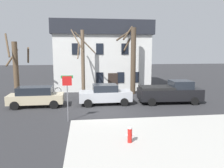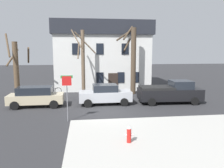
% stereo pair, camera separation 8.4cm
% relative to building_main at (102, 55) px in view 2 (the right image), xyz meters
% --- Properties ---
extents(ground_plane, '(120.00, 120.00, 0.00)m').
position_rel_building_main_xyz_m(ground_plane, '(-0.66, -12.24, -4.08)').
color(ground_plane, '#2D2D30').
extents(sidewalk_slab, '(11.91, 7.02, 0.12)m').
position_rel_building_main_xyz_m(sidewalk_slab, '(2.80, -17.65, -4.02)').
color(sidewalk_slab, '#B7B5AD').
rests_on(sidewalk_slab, ground_plane).
extents(building_main, '(11.54, 7.42, 8.01)m').
position_rel_building_main_xyz_m(building_main, '(0.00, 0.00, 0.00)').
color(building_main, white).
rests_on(building_main, ground_plane).
extents(tree_bare_near, '(2.59, 2.50, 6.27)m').
position_rel_building_main_xyz_m(tree_bare_near, '(-8.88, -5.26, -1.10)').
color(tree_bare_near, brown).
rests_on(tree_bare_near, ground_plane).
extents(tree_bare_mid, '(2.45, 1.85, 6.70)m').
position_rel_building_main_xyz_m(tree_bare_mid, '(-2.33, -5.36, -0.52)').
color(tree_bare_mid, brown).
rests_on(tree_bare_mid, ground_plane).
extents(tree_bare_far, '(2.38, 2.09, 7.25)m').
position_rel_building_main_xyz_m(tree_bare_far, '(2.93, -4.97, -0.30)').
color(tree_bare_far, '#4C3D2D').
rests_on(tree_bare_far, ground_plane).
extents(car_beige_wagon, '(4.43, 1.96, 1.67)m').
position_rel_building_main_xyz_m(car_beige_wagon, '(-6.22, -9.64, -3.21)').
color(car_beige_wagon, '#C6B793').
rests_on(car_beige_wagon, ground_plane).
extents(car_silver_sedan, '(4.49, 2.10, 1.73)m').
position_rel_building_main_xyz_m(car_silver_sedan, '(-0.46, -9.50, -3.22)').
color(car_silver_sedan, '#B7BABF').
rests_on(car_silver_sedan, ground_plane).
extents(pickup_truck_black, '(5.56, 2.43, 1.99)m').
position_rel_building_main_xyz_m(pickup_truck_black, '(5.32, -9.71, -3.12)').
color(pickup_truck_black, black).
rests_on(pickup_truck_black, ground_plane).
extents(fire_hydrant, '(0.42, 0.22, 0.82)m').
position_rel_building_main_xyz_m(fire_hydrant, '(-0.09, -18.07, -3.54)').
color(fire_hydrant, red).
rests_on(fire_hydrant, sidewalk_slab).
extents(street_sign_pole, '(0.76, 0.07, 3.02)m').
position_rel_building_main_xyz_m(street_sign_pole, '(-3.34, -13.96, -1.98)').
color(street_sign_pole, slate).
rests_on(street_sign_pole, ground_plane).
extents(bicycle_leaning, '(1.75, 0.21, 1.03)m').
position_rel_building_main_xyz_m(bicycle_leaning, '(-5.54, -4.28, -3.71)').
color(bicycle_leaning, black).
rests_on(bicycle_leaning, ground_plane).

